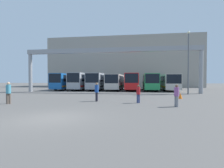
{
  "coord_description": "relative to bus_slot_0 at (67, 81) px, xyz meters",
  "views": [
    {
      "loc": [
        4.53,
        -8.58,
        2.02
      ],
      "look_at": [
        0.12,
        20.65,
        1.32
      ],
      "focal_mm": 28.0,
      "sensor_mm": 36.0,
      "label": 1
    }
  ],
  "objects": [
    {
      "name": "bus_slot_6",
      "position": [
        20.41,
        0.31,
        -0.12
      ],
      "size": [
        2.6,
        11.86,
        3.02
      ],
      "color": "beige",
      "rests_on": "ground"
    },
    {
      "name": "overhead_gantry",
      "position": [
        10.21,
        -7.57,
        4.05
      ],
      "size": [
        27.84,
        0.8,
        7.06
      ],
      "color": "gray",
      "rests_on": "ground"
    },
    {
      "name": "pedestrian_near_right",
      "position": [
        14.74,
        -19.47,
        -1.02
      ],
      "size": [
        0.33,
        0.33,
        1.58
      ],
      "rotation": [
        0.0,
        0.0,
        0.69
      ],
      "color": "navy",
      "rests_on": "ground"
    },
    {
      "name": "bus_slot_5",
      "position": [
        17.01,
        0.59,
        -0.06
      ],
      "size": [
        2.53,
        12.43,
        3.12
      ],
      "color": "#268C4C",
      "rests_on": "ground"
    },
    {
      "name": "bus_slot_0",
      "position": [
        0.0,
        0.0,
        0.0
      ],
      "size": [
        2.49,
        11.25,
        3.24
      ],
      "color": "#1959A5",
      "rests_on": "ground"
    },
    {
      "name": "bus_slot_4",
      "position": [
        13.61,
        -0.01,
        -0.01
      ],
      "size": [
        2.45,
        11.23,
        3.21
      ],
      "color": "red",
      "rests_on": "ground"
    },
    {
      "name": "bus_slot_2",
      "position": [
        6.8,
        0.42,
        0.02
      ],
      "size": [
        2.61,
        12.09,
        3.27
      ],
      "color": "#999EA5",
      "rests_on": "ground"
    },
    {
      "name": "traffic_cone",
      "position": [
        19.2,
        -15.29,
        -1.54
      ],
      "size": [
        0.43,
        0.43,
        0.63
      ],
      "color": "orange",
      "rests_on": "ground"
    },
    {
      "name": "pedestrian_far_center",
      "position": [
        10.85,
        -18.83,
        -0.93
      ],
      "size": [
        0.37,
        0.37,
        1.76
      ],
      "rotation": [
        0.0,
        0.0,
        1.58
      ],
      "color": "black",
      "rests_on": "ground"
    },
    {
      "name": "pedestrian_near_center",
      "position": [
        3.9,
        -21.62,
        -0.88
      ],
      "size": [
        0.38,
        0.38,
        1.84
      ],
      "rotation": [
        0.0,
        0.0,
        0.9
      ],
      "color": "brown",
      "rests_on": "ground"
    },
    {
      "name": "bus_slot_3",
      "position": [
        10.21,
        -0.21,
        -0.1
      ],
      "size": [
        2.57,
        10.83,
        3.06
      ],
      "color": "beige",
      "rests_on": "ground"
    },
    {
      "name": "building_backdrop",
      "position": [
        10.21,
        19.14,
        5.29
      ],
      "size": [
        43.78,
        12.0,
        14.31
      ],
      "color": "gray",
      "rests_on": "ground"
    },
    {
      "name": "ground_plane",
      "position": [
        10.21,
        -26.26,
        -1.86
      ],
      "size": [
        200.0,
        200.0,
        0.0
      ],
      "primitive_type": "plane",
      "color": "#514F4C"
    },
    {
      "name": "pedestrian_mid_left",
      "position": [
        17.57,
        -21.21,
        -0.97
      ],
      "size": [
        0.35,
        0.35,
        1.68
      ],
      "rotation": [
        0.0,
        0.0,
        5.21
      ],
      "color": "gray",
      "rests_on": "ground"
    },
    {
      "name": "bus_slot_1",
      "position": [
        3.4,
        0.12,
        0.06
      ],
      "size": [
        2.53,
        11.49,
        3.34
      ],
      "color": "#999EA5",
      "rests_on": "ground"
    },
    {
      "name": "lamp_post",
      "position": [
        21.63,
        -9.16,
        2.9
      ],
      "size": [
        0.36,
        0.36,
        8.78
      ],
      "color": "#595B60",
      "rests_on": "ground"
    }
  ]
}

